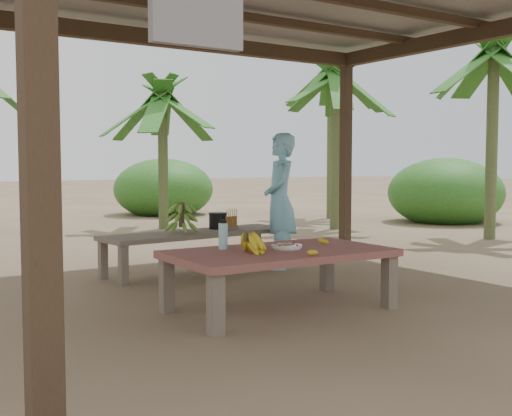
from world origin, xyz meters
TOP-DOWN VIEW (x-y plane):
  - ground at (0.00, 0.00)m, footprint 80.00×80.00m
  - work_table at (-0.45, -0.61)m, footprint 1.82×1.05m
  - bench at (-0.12, 1.43)m, footprint 2.25×0.81m
  - ripe_banana_bunch at (-0.78, -0.62)m, footprint 0.34×0.31m
  - plate at (-0.36, -0.59)m, footprint 0.25×0.25m
  - loose_banana_front at (-0.42, -1.01)m, footprint 0.18×0.11m
  - loose_banana_side at (0.11, -0.49)m, footprint 0.05×0.14m
  - water_flask at (-0.81, -0.32)m, footprint 0.08×0.08m
  - green_banana_stalk at (-0.33, 1.41)m, footprint 0.34×0.34m
  - cooking_pot at (0.22, 1.57)m, footprint 0.21×0.21m
  - skewer_rack at (0.31, 1.42)m, footprint 0.19×0.10m
  - woman at (0.77, 1.10)m, footprint 0.61×0.68m
  - banana_plant_ne at (4.14, 4.12)m, footprint 1.80×1.80m
  - banana_plant_n at (1.56, 5.92)m, footprint 1.80×1.80m
  - banana_plant_e at (5.23, 1.60)m, footprint 1.80×1.80m
  - banana_plant_far at (5.60, 5.98)m, footprint 1.80×1.80m

SIDE VIEW (x-z plane):
  - ground at x=0.00m, z-range 0.00..0.00m
  - bench at x=-0.12m, z-range 0.17..0.62m
  - work_table at x=-0.45m, z-range 0.18..0.68m
  - plate at x=-0.36m, z-range 0.50..0.54m
  - loose_banana_front at x=-0.42m, z-range 0.50..0.54m
  - loose_banana_side at x=0.11m, z-range 0.50..0.54m
  - cooking_pot at x=0.22m, z-range 0.45..0.63m
  - skewer_rack at x=0.31m, z-range 0.45..0.69m
  - ripe_banana_bunch at x=-0.78m, z-range 0.50..0.68m
  - water_flask at x=-0.81m, z-range 0.48..0.76m
  - green_banana_stalk at x=-0.33m, z-range 0.45..0.80m
  - woman at x=0.77m, z-range 0.00..1.55m
  - banana_plant_n at x=1.56m, z-range 0.86..3.54m
  - banana_plant_ne at x=4.14m, z-range 1.04..4.11m
  - banana_plant_e at x=5.23m, z-range 1.12..4.33m
  - banana_plant_far at x=5.60m, z-range 1.24..4.73m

